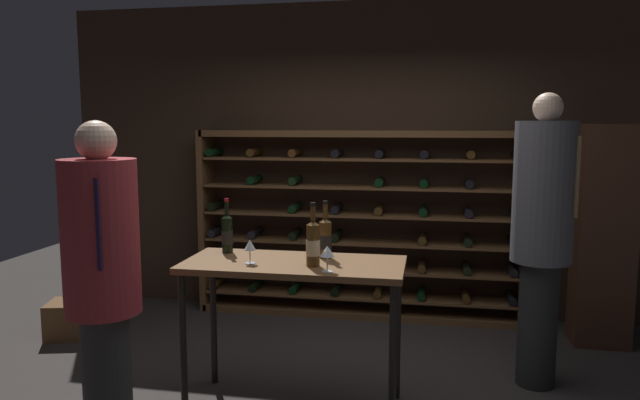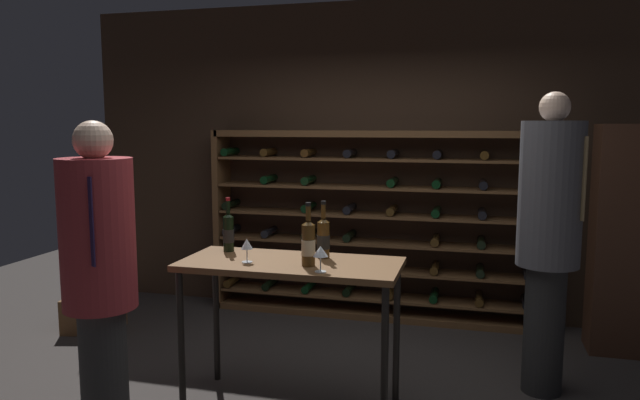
{
  "view_description": "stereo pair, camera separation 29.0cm",
  "coord_description": "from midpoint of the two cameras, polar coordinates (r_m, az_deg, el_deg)",
  "views": [
    {
      "loc": [
        0.61,
        -3.68,
        1.82
      ],
      "look_at": [
        -0.11,
        0.16,
        1.32
      ],
      "focal_mm": 33.16,
      "sensor_mm": 36.0,
      "label": 1
    },
    {
      "loc": [
        0.89,
        -3.61,
        1.82
      ],
      "look_at": [
        -0.11,
        0.16,
        1.32
      ],
      "focal_mm": 33.16,
      "sensor_mm": 36.0,
      "label": 2
    }
  ],
  "objects": [
    {
      "name": "wine_bottle_green_slim",
      "position": [
        3.59,
        -3.0,
        -4.19
      ],
      "size": [
        0.09,
        0.09,
        0.39
      ],
      "color": "#4C3314",
      "rests_on": "tasting_table"
    },
    {
      "name": "person_bystander_red_print",
      "position": [
        4.26,
        18.86,
        -2.38
      ],
      "size": [
        0.41,
        0.41,
        2.03
      ],
      "rotation": [
        0.0,
        0.0,
        -1.0
      ],
      "color": "#242424",
      "rests_on": "ground"
    },
    {
      "name": "wine_bottle_black_capsule",
      "position": [
        3.81,
        -1.67,
        -3.66
      ],
      "size": [
        0.08,
        0.08,
        0.37
      ],
      "color": "#4C3314",
      "rests_on": "tasting_table"
    },
    {
      "name": "back_wall",
      "position": [
        5.71,
        3.07,
        3.89
      ],
      "size": [
        5.94,
        0.1,
        2.97
      ],
      "primitive_type": "cube",
      "color": "#3D2B1E",
      "rests_on": "ground"
    },
    {
      "name": "ground_plane",
      "position": [
        4.14,
        -0.93,
        -18.8
      ],
      "size": [
        10.01,
        10.01,
        0.0
      ],
      "primitive_type": "plane",
      "color": "#383330"
    },
    {
      "name": "wine_rack",
      "position": [
        5.58,
        2.27,
        -2.5
      ],
      "size": [
        3.08,
        0.32,
        1.77
      ],
      "color": "brown",
      "rests_on": "ground"
    },
    {
      "name": "wine_bottle_gold_foil",
      "position": [
        4.03,
        -10.99,
        -3.17
      ],
      "size": [
        0.08,
        0.08,
        0.37
      ],
      "color": "black",
      "rests_on": "tasting_table"
    },
    {
      "name": "wine_crate",
      "position": [
        5.67,
        -23.75,
        -10.46
      ],
      "size": [
        0.55,
        0.45,
        0.31
      ],
      "primitive_type": "cube",
      "rotation": [
        0.0,
        0.0,
        0.25
      ],
      "color": "brown",
      "rests_on": "ground"
    },
    {
      "name": "display_cabinet",
      "position": [
        5.33,
        24.3,
        -3.17
      ],
      "size": [
        0.44,
        0.36,
        1.83
      ],
      "primitive_type": "cube",
      "color": "#4C2D1E",
      "rests_on": "ground"
    },
    {
      "name": "tasting_table",
      "position": [
        3.76,
        -4.76,
        -7.51
      ],
      "size": [
        1.38,
        0.62,
        0.97
      ],
      "color": "brown",
      "rests_on": "ground"
    },
    {
      "name": "person_guest_blue_shirt",
      "position": [
        3.53,
        -22.52,
        -6.41
      ],
      "size": [
        0.41,
        0.41,
        1.85
      ],
      "rotation": [
        0.0,
        0.0,
        -0.48
      ],
      "color": "#2E2E2E",
      "rests_on": "ground"
    },
    {
      "name": "wine_glass_stemmed_center",
      "position": [
        3.69,
        -9.03,
        -4.45
      ],
      "size": [
        0.07,
        0.07,
        0.15
      ],
      "color": "silver",
      "rests_on": "tasting_table"
    },
    {
      "name": "wine_glass_stemmed_left",
      "position": [
        3.45,
        -1.71,
        -5.09
      ],
      "size": [
        0.09,
        0.09,
        0.16
      ],
      "color": "silver",
      "rests_on": "tasting_table"
    }
  ]
}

